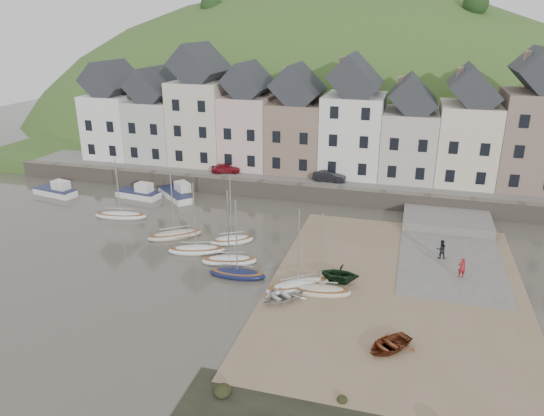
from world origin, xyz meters
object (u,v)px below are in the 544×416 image
(rowboat_red, at_px, (389,344))
(car_left, at_px, (226,168))
(rowboat_green, at_px, (339,273))
(sailboat_0, at_px, (121,215))
(car_right, at_px, (329,176))
(person_red, at_px, (462,268))
(rowboat_white, at_px, (283,295))
(person_dark, at_px, (441,249))

(rowboat_red, distance_m, car_left, 33.84)
(rowboat_green, height_order, rowboat_red, rowboat_green)
(sailboat_0, distance_m, car_left, 14.08)
(rowboat_green, height_order, car_left, car_left)
(car_right, bearing_deg, person_red, -142.06)
(rowboat_white, distance_m, person_dark, 14.40)
(rowboat_green, distance_m, car_right, 20.26)
(rowboat_red, bearing_deg, person_red, 106.69)
(sailboat_0, xyz_separation_m, person_dark, (29.97, -1.16, 0.66))
(rowboat_green, bearing_deg, rowboat_red, 29.29)
(person_dark, height_order, car_left, car_left)
(rowboat_white, relative_size, rowboat_red, 1.11)
(person_red, bearing_deg, person_dark, -80.48)
(rowboat_red, xyz_separation_m, person_red, (4.67, 10.45, 0.52))
(rowboat_green, bearing_deg, car_right, -167.98)
(car_left, bearing_deg, rowboat_red, -160.88)
(sailboat_0, bearing_deg, rowboat_white, -29.21)
(rowboat_green, height_order, person_dark, person_dark)
(rowboat_red, bearing_deg, person_dark, 117.04)
(sailboat_0, height_order, rowboat_green, sailboat_0)
(sailboat_0, height_order, rowboat_red, sailboat_0)
(person_red, xyz_separation_m, car_right, (-12.87, 16.54, 1.29))
(sailboat_0, distance_m, car_right, 22.36)
(sailboat_0, xyz_separation_m, car_left, (6.36, 12.41, 1.90))
(rowboat_red, xyz_separation_m, car_right, (-8.21, 26.99, 1.81))
(rowboat_green, xyz_separation_m, person_dark, (7.30, 6.21, 0.09))
(rowboat_red, xyz_separation_m, car_left, (-20.34, 26.99, 1.78))
(sailboat_0, height_order, car_right, sailboat_0)
(sailboat_0, relative_size, car_left, 1.91)
(sailboat_0, height_order, rowboat_white, sailboat_0)
(rowboat_green, height_order, car_right, car_right)
(rowboat_green, xyz_separation_m, person_red, (8.70, 3.24, 0.07))
(rowboat_white, bearing_deg, sailboat_0, -171.09)
(sailboat_0, bearing_deg, person_red, -7.49)
(car_left, height_order, car_right, car_right)
(person_red, bearing_deg, car_left, -49.09)
(rowboat_red, height_order, car_right, car_right)
(person_red, xyz_separation_m, car_left, (-25.01, 16.54, 1.26))
(rowboat_white, xyz_separation_m, person_red, (12.10, 6.65, 0.48))
(sailboat_0, height_order, person_red, sailboat_0)
(rowboat_red, bearing_deg, car_left, 167.77)
(person_dark, distance_m, car_right, 17.82)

